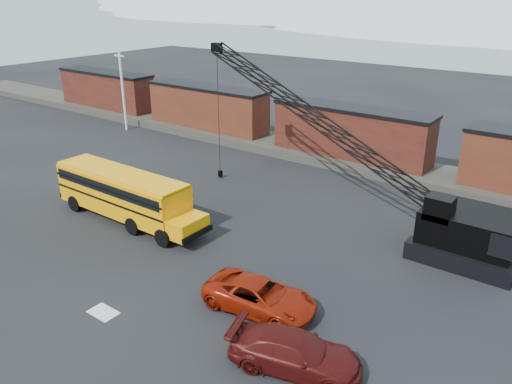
{
  "coord_description": "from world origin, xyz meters",
  "views": [
    {
      "loc": [
        17.6,
        -15.28,
        13.93
      ],
      "look_at": [
        1.8,
        6.16,
        3.0
      ],
      "focal_mm": 35.0,
      "sensor_mm": 36.0,
      "label": 1
    }
  ],
  "objects_px": {
    "school_bus": "(126,194)",
    "crawler_crane": "(329,129)",
    "red_pickup": "(260,296)",
    "maroon_suv": "(295,352)"
  },
  "relations": [
    {
      "from": "school_bus",
      "to": "crawler_crane",
      "type": "distance_m",
      "value": 13.54
    },
    {
      "from": "red_pickup",
      "to": "crawler_crane",
      "type": "relative_size",
      "value": 0.24
    },
    {
      "from": "school_bus",
      "to": "red_pickup",
      "type": "relative_size",
      "value": 2.17
    },
    {
      "from": "maroon_suv",
      "to": "crawler_crane",
      "type": "xyz_separation_m",
      "value": [
        -6.33,
        13.82,
        4.95
      ]
    },
    {
      "from": "school_bus",
      "to": "red_pickup",
      "type": "bearing_deg",
      "value": -12.64
    },
    {
      "from": "crawler_crane",
      "to": "school_bus",
      "type": "bearing_deg",
      "value": -137.92
    },
    {
      "from": "school_bus",
      "to": "crawler_crane",
      "type": "bearing_deg",
      "value": 42.08
    },
    {
      "from": "crawler_crane",
      "to": "red_pickup",
      "type": "bearing_deg",
      "value": -75.52
    },
    {
      "from": "maroon_suv",
      "to": "school_bus",
      "type": "bearing_deg",
      "value": 56.0
    },
    {
      "from": "red_pickup",
      "to": "crawler_crane",
      "type": "xyz_separation_m",
      "value": [
        -2.97,
        11.51,
        4.97
      ]
    }
  ]
}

